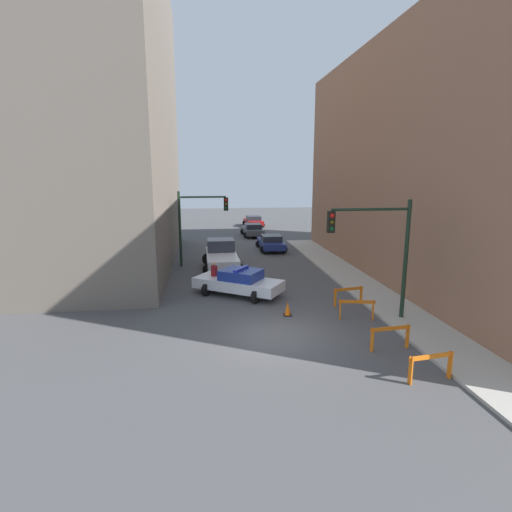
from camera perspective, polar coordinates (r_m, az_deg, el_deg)
ground_plane at (r=16.33m, az=2.75°, el=-11.32°), size 120.00×120.00×0.00m
sidewalk_right at (r=18.37m, az=22.43°, el=-9.35°), size 2.40×44.00×0.12m
building_corner_left at (r=30.47m, az=-26.38°, el=17.39°), size 14.00×20.00×20.02m
building_right at (r=27.90m, az=28.52°, el=11.81°), size 12.00×28.00×14.20m
traffic_light_near at (r=17.76m, az=17.44°, el=1.92°), size 3.64×0.35×5.20m
traffic_light_far at (r=27.93m, az=-8.61°, el=5.45°), size 3.44×0.35×5.20m
police_car at (r=21.29m, az=-2.48°, el=-3.71°), size 4.93×4.15×1.52m
white_truck at (r=27.19m, az=-4.95°, el=0.05°), size 2.69×5.43×1.90m
parked_car_near at (r=33.69m, az=2.16°, el=1.96°), size 2.28×4.30×1.31m
parked_car_mid at (r=41.24m, az=-0.46°, el=3.77°), size 2.35×4.35×1.31m
parked_car_far at (r=48.89m, az=-0.37°, el=5.03°), size 2.45×4.40×1.31m
pedestrian_crossing at (r=22.00m, az=-5.98°, el=-2.89°), size 0.37×0.37×1.66m
barrier_front at (r=13.94m, az=23.73°, el=-13.80°), size 1.59×0.36×0.90m
barrier_mid at (r=15.70m, az=18.63°, el=-10.50°), size 1.60×0.31×0.90m
barrier_back at (r=18.34m, az=14.19°, el=-6.99°), size 1.58×0.45×0.90m
barrier_corner at (r=20.18m, az=13.06°, el=-5.20°), size 1.58×0.42×0.90m
traffic_cone at (r=18.45m, az=4.54°, el=-7.53°), size 0.36×0.36×0.66m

